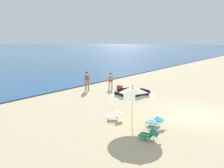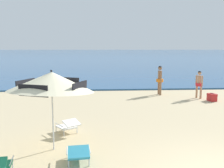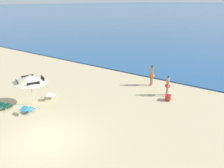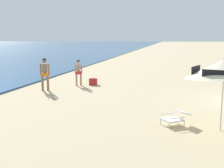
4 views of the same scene
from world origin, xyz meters
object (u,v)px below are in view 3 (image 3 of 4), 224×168
(lounge_chair_beside_umbrella, at_px, (28,109))
(beach_umbrella_striped_main, at_px, (30,79))
(person_standing_near_shore, at_px, (152,74))
(person_standing_beside, at_px, (168,84))
(lounge_chair_facing_sea, at_px, (5,105))
(lounge_chair_under_umbrella, at_px, (51,95))
(cooler_box, at_px, (168,98))

(lounge_chair_beside_umbrella, bearing_deg, beach_umbrella_striped_main, 127.65)
(person_standing_near_shore, xyz_separation_m, person_standing_beside, (1.94, -1.28, -0.12))
(lounge_chair_facing_sea, xyz_separation_m, person_standing_beside, (8.08, 8.48, 0.64))
(lounge_chair_under_umbrella, xyz_separation_m, lounge_chair_facing_sea, (-1.25, -2.88, -0.01))
(lounge_chair_under_umbrella, height_order, cooler_box, lounge_chair_under_umbrella)
(lounge_chair_beside_umbrella, distance_m, person_standing_beside, 10.16)
(person_standing_beside, xyz_separation_m, cooler_box, (0.41, -0.80, -0.71))
(lounge_chair_under_umbrella, relative_size, cooler_box, 1.86)
(lounge_chair_facing_sea, height_order, cooler_box, lounge_chair_facing_sea)
(lounge_chair_under_umbrella, height_order, person_standing_beside, person_standing_beside)
(beach_umbrella_striped_main, distance_m, cooler_box, 9.85)
(person_standing_near_shore, bearing_deg, beach_umbrella_striped_main, -122.14)
(person_standing_beside, bearing_deg, lounge_chair_beside_umbrella, -128.74)
(beach_umbrella_striped_main, xyz_separation_m, cooler_box, (7.51, 6.14, -1.72))
(lounge_chair_under_umbrella, distance_m, cooler_box, 8.68)
(person_standing_near_shore, height_order, cooler_box, person_standing_near_shore)
(person_standing_near_shore, bearing_deg, lounge_chair_beside_umbrella, -115.63)
(lounge_chair_facing_sea, distance_m, person_standing_beside, 11.72)
(beach_umbrella_striped_main, bearing_deg, lounge_chair_facing_sea, -122.37)
(lounge_chair_beside_umbrella, bearing_deg, cooler_box, 46.47)
(person_standing_beside, height_order, cooler_box, person_standing_beside)
(lounge_chair_under_umbrella, relative_size, person_standing_near_shore, 0.56)
(lounge_chair_under_umbrella, bearing_deg, cooler_box, 33.52)
(beach_umbrella_striped_main, height_order, person_standing_beside, beach_umbrella_striped_main)
(beach_umbrella_striped_main, relative_size, cooler_box, 5.95)
(person_standing_near_shore, bearing_deg, cooler_box, -41.52)
(lounge_chair_under_umbrella, bearing_deg, person_standing_near_shore, 54.57)
(lounge_chair_facing_sea, relative_size, cooler_box, 1.78)
(cooler_box, bearing_deg, beach_umbrella_striped_main, -140.74)
(beach_umbrella_striped_main, bearing_deg, lounge_chair_beside_umbrella, -52.35)
(person_standing_beside, bearing_deg, lounge_chair_under_umbrella, -140.67)
(beach_umbrella_striped_main, bearing_deg, person_standing_near_shore, 57.86)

